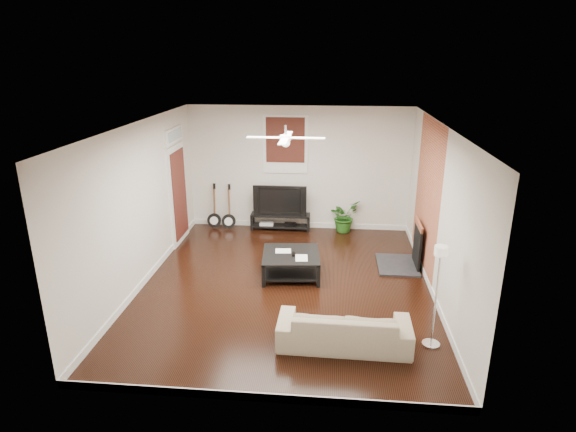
# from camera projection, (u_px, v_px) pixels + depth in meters

# --- Properties ---
(room) EXTENTS (5.01, 6.01, 2.81)m
(room) POSITION_uv_depth(u_px,v_px,m) (286.00, 210.00, 7.97)
(room) COLOR black
(room) RESTS_ON ground
(brick_accent) EXTENTS (0.02, 2.20, 2.80)m
(brick_accent) POSITION_uv_depth(u_px,v_px,m) (427.00, 197.00, 8.70)
(brick_accent) COLOR #B15F39
(brick_accent) RESTS_ON floor
(fireplace) EXTENTS (0.80, 1.10, 0.92)m
(fireplace) POSITION_uv_depth(u_px,v_px,m) (407.00, 244.00, 9.03)
(fireplace) COLOR black
(fireplace) RESTS_ON floor
(window_back) EXTENTS (1.00, 0.06, 1.30)m
(window_back) POSITION_uv_depth(u_px,v_px,m) (285.00, 145.00, 10.62)
(window_back) COLOR black
(window_back) RESTS_ON wall_back
(door_left) EXTENTS (0.08, 1.00, 2.50)m
(door_left) POSITION_uv_depth(u_px,v_px,m) (178.00, 185.00, 10.03)
(door_left) COLOR white
(door_left) RESTS_ON wall_left
(tv_stand) EXTENTS (1.35, 0.36, 0.38)m
(tv_stand) POSITION_uv_depth(u_px,v_px,m) (280.00, 222.00, 11.02)
(tv_stand) COLOR black
(tv_stand) RESTS_ON floor
(tv) EXTENTS (1.21, 0.16, 0.69)m
(tv) POSITION_uv_depth(u_px,v_px,m) (280.00, 199.00, 10.87)
(tv) COLOR black
(tv) RESTS_ON tv_stand
(coffee_table) EXTENTS (1.10, 1.10, 0.43)m
(coffee_table) POSITION_uv_depth(u_px,v_px,m) (291.00, 264.00, 8.74)
(coffee_table) COLOR black
(coffee_table) RESTS_ON floor
(sofa) EXTENTS (1.85, 0.75, 0.54)m
(sofa) POSITION_uv_depth(u_px,v_px,m) (344.00, 328.00, 6.62)
(sofa) COLOR tan
(sofa) RESTS_ON floor
(floor_lamp) EXTENTS (0.25, 0.25, 1.50)m
(floor_lamp) POSITION_uv_depth(u_px,v_px,m) (436.00, 297.00, 6.45)
(floor_lamp) COLOR silver
(floor_lamp) RESTS_ON floor
(potted_plant) EXTENTS (0.85, 0.86, 0.72)m
(potted_plant) POSITION_uv_depth(u_px,v_px,m) (344.00, 216.00, 10.87)
(potted_plant) COLOR #245E1A
(potted_plant) RESTS_ON floor
(guitar_left) EXTENTS (0.35, 0.27, 1.05)m
(guitar_left) POSITION_uv_depth(u_px,v_px,m) (214.00, 207.00, 11.02)
(guitar_left) COLOR black
(guitar_left) RESTS_ON floor
(guitar_right) EXTENTS (0.37, 0.30, 1.05)m
(guitar_right) POSITION_uv_depth(u_px,v_px,m) (228.00, 207.00, 10.96)
(guitar_right) COLOR black
(guitar_right) RESTS_ON floor
(ceiling_fan) EXTENTS (1.24, 1.24, 0.32)m
(ceiling_fan) POSITION_uv_depth(u_px,v_px,m) (286.00, 138.00, 7.59)
(ceiling_fan) COLOR white
(ceiling_fan) RESTS_ON ceiling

